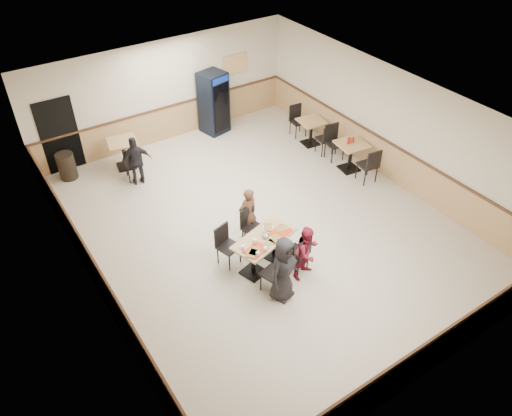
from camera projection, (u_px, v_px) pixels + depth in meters
ground at (261, 225)px, 12.00m from camera, size 10.00×10.00×0.00m
room_shell at (262, 138)px, 14.08m from camera, size 10.00×10.00×10.00m
main_table at (264, 247)px, 10.63m from camera, size 1.56×1.07×0.76m
main_chairs at (263, 249)px, 10.61m from camera, size 1.67×1.95×0.97m
diner_woman_left at (283, 269)px, 9.77m from camera, size 0.84×0.68×1.49m
diner_woman_right at (307, 252)px, 10.33m from camera, size 0.70×0.60×1.26m
diner_man_opposite at (248, 214)px, 11.24m from camera, size 0.52×0.36×1.35m
lone_diner at (136, 161)px, 12.96m from camera, size 0.85×0.48×1.37m
tabletop_clutter at (265, 241)px, 10.36m from camera, size 1.30×0.84×0.12m
side_table_near at (351, 152)px, 13.56m from camera, size 0.86×0.86×0.82m
side_table_near_chair_south at (368, 164)px, 13.14m from camera, size 0.54×0.54×1.04m
side_table_near_chair_north at (335, 143)px, 14.00m from camera, size 0.54×0.54×1.04m
side_table_far at (311, 129)px, 14.66m from camera, size 0.80×0.80×0.77m
side_table_far_chair_south at (325, 138)px, 14.27m from camera, size 0.50×0.50×0.98m
side_table_far_chair_north at (298, 121)px, 15.08m from camera, size 0.50×0.50×0.98m
condiment_caddy at (350, 140)px, 13.35m from camera, size 0.23×0.06×0.20m
back_table at (123, 150)px, 13.66m from camera, size 0.90×0.90×0.82m
back_table_chair_lone at (133, 161)px, 13.24m from camera, size 0.57×0.57×1.04m
pepsi_cooler at (214, 103)px, 15.02m from camera, size 0.85×0.85×1.90m
trash_bin at (67, 166)px, 13.34m from camera, size 0.47×0.47×0.74m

